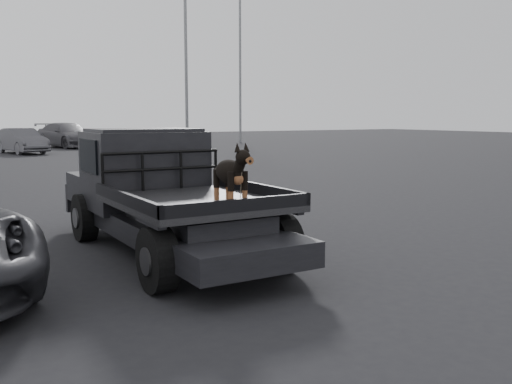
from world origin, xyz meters
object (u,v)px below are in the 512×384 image
distant_car_b (67,135)px  floodlight_far (240,44)px  flatbed_ute (168,222)px  dog (230,177)px  distant_car_a (22,141)px  floodlight_mid (186,32)px

distant_car_b → floodlight_far: bearing=-10.2°
flatbed_ute → dog: size_ratio=7.30×
flatbed_ute → distant_car_b: bearing=79.9°
distant_car_a → distant_car_b: (3.47, 4.83, 0.11)m
floodlight_far → floodlight_mid: bearing=-136.9°
flatbed_ute → distant_car_a: (1.84, 24.97, 0.22)m
distant_car_a → floodlight_far: 18.86m
distant_car_a → floodlight_far: size_ratio=0.30×
flatbed_ute → dog: (0.04, -1.84, 0.83)m
floodlight_far → dog: bearing=-119.5°
distant_car_a → floodlight_mid: bearing=-21.7°
flatbed_ute → distant_car_b: 30.27m
flatbed_ute → dog: dog is taller
distant_car_a → floodlight_mid: 11.00m
dog → distant_car_b: (5.27, 31.64, -0.51)m
dog → floodlight_mid: 28.15m
distant_car_b → floodlight_mid: bearing=-62.7°
flatbed_ute → floodlight_mid: bearing=65.3°
distant_car_a → floodlight_mid: size_ratio=0.33×
dog → floodlight_far: size_ratio=0.05×
distant_car_a → dog: bearing=-106.7°
dog → distant_car_a: 26.88m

